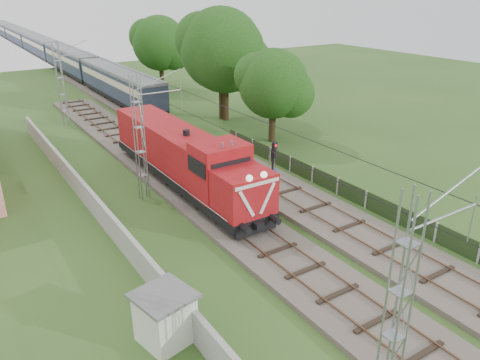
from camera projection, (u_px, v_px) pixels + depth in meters
ground at (296, 270)px, 22.94m from camera, size 140.00×140.00×0.00m
track_main at (223, 213)px, 28.29m from camera, size 4.20×70.00×0.45m
track_side at (195, 143)px, 40.87m from camera, size 4.20×80.00×0.45m
catenary at (140, 139)px, 29.20m from camera, size 3.31×70.00×8.00m
boundary_wall at (90, 200)px, 28.69m from camera, size 0.25×40.00×1.50m
fence at (366, 200)px, 29.05m from camera, size 0.12×32.00×1.20m
locomotive at (184, 157)px, 31.36m from camera, size 3.06×17.48×4.44m
coach_rake at (40, 45)px, 88.31m from camera, size 2.90×108.40×3.35m
signal_post at (273, 163)px, 27.99m from camera, size 0.48×0.38×4.44m
relay_hut at (165, 317)px, 18.03m from camera, size 2.47×2.47×2.15m
tree_a at (274, 85)px, 39.98m from camera, size 6.27×5.97×8.13m
tree_b at (222, 50)px, 46.39m from camera, size 8.61×8.20×11.16m
tree_c at (226, 54)px, 46.02m from camera, size 8.27×7.87×10.72m
tree_d at (160, 44)px, 60.38m from camera, size 7.33×6.98×9.50m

